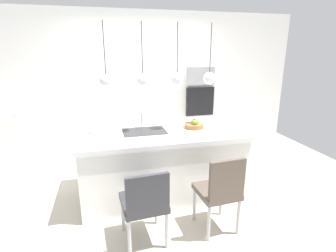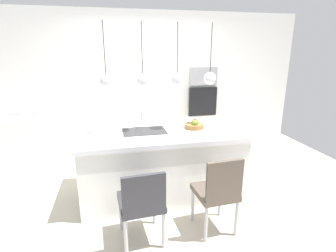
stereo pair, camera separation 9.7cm
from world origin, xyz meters
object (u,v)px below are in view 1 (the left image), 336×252
Objects in this scene: chair_middle at (220,190)px; chair_near at (145,202)px; microwave at (201,76)px; oven at (200,101)px; fruit_bowl at (194,125)px.

chair_near is at bearing 179.88° from chair_middle.
microwave reaches higher than chair_near.
microwave is 3.12m from chair_near.
oven reaches higher than chair_near.
microwave is at bearing 0.00° from oven.
fruit_bowl is 0.29× the size of chair_middle.
chair_middle is (0.80, -0.00, 0.02)m from chair_near.
oven is 0.67× the size of chair_near.
chair_near is at bearing -120.87° from microwave.
oven is 0.63× the size of chair_middle.
fruit_bowl is at bearing 48.51° from chair_near.
oven is (0.00, 0.00, -0.50)m from microwave.
chair_near is 0.80m from chair_middle.
oven reaches higher than chair_middle.
oven is at bearing 66.94° from fruit_bowl.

